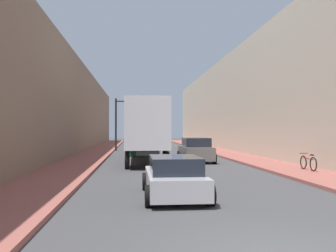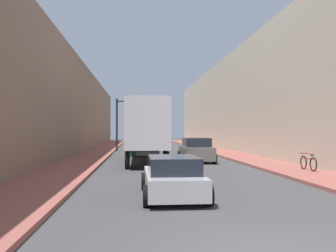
% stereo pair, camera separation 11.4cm
% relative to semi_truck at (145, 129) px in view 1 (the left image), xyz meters
% --- Properties ---
extents(sidewalk_right, '(2.96, 80.00, 0.15)m').
position_rel_semi_truck_xyz_m(sidewalk_right, '(7.73, 9.34, -2.24)').
color(sidewalk_right, '#9E564C').
rests_on(sidewalk_right, ground).
extents(sidewalk_left, '(2.96, 80.00, 0.15)m').
position_rel_semi_truck_xyz_m(sidewalk_left, '(-4.33, 9.34, -2.24)').
color(sidewalk_left, '#9E564C').
rests_on(sidewalk_left, ground).
extents(building_right, '(6.00, 80.00, 10.36)m').
position_rel_semi_truck_xyz_m(building_right, '(12.21, 9.34, 2.86)').
color(building_right, beige).
rests_on(building_right, ground).
extents(building_left, '(6.00, 80.00, 8.92)m').
position_rel_semi_truck_xyz_m(building_left, '(-8.81, 9.34, 2.15)').
color(building_left, '#846B56').
rests_on(building_left, ground).
extents(semi_truck, '(2.58, 13.43, 4.12)m').
position_rel_semi_truck_xyz_m(semi_truck, '(0.00, 0.00, 0.00)').
color(semi_truck, silver).
rests_on(semi_truck, ground).
extents(sedan_car, '(2.03, 4.43, 1.35)m').
position_rel_semi_truck_xyz_m(sedan_car, '(0.59, -14.54, -1.67)').
color(sedan_car, '#B7B7BC').
rests_on(sedan_car, ground).
extents(suv_car, '(2.19, 4.47, 1.69)m').
position_rel_semi_truck_xyz_m(suv_car, '(3.55, -1.02, -1.51)').
color(suv_car, slate).
rests_on(suv_car, ground).
extents(traffic_signal_gantry, '(5.59, 0.35, 5.63)m').
position_rel_semi_truck_xyz_m(traffic_signal_gantry, '(-1.15, 13.51, 1.70)').
color(traffic_signal_gantry, black).
rests_on(traffic_signal_gantry, ground).
extents(parked_bicycle, '(0.44, 1.82, 0.86)m').
position_rel_semi_truck_xyz_m(parked_bicycle, '(8.23, -8.30, -1.78)').
color(parked_bicycle, black).
rests_on(parked_bicycle, sidewalk_right).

